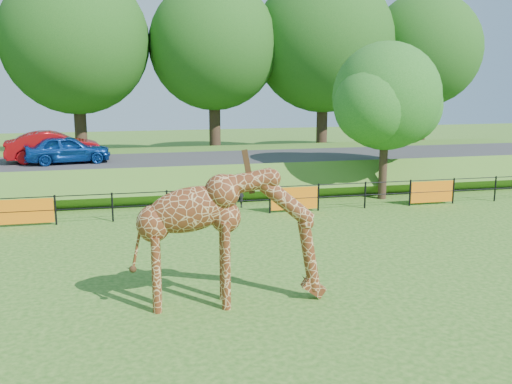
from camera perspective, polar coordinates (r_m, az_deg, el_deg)
ground at (r=14.56m, az=1.48°, el=-9.76°), size 90.00×90.00×0.00m
giraffe at (r=13.22m, az=-2.55°, el=-4.57°), size 4.59×1.16×3.25m
perimeter_fence at (r=21.93m, az=-3.67°, el=-1.01°), size 28.07×0.10×1.10m
embankment at (r=29.22m, az=-6.03°, el=2.28°), size 40.00×9.00×1.30m
road at (r=27.64m, az=-5.69°, el=3.25°), size 40.00×5.00×0.12m
car_blue at (r=27.24m, az=-18.30°, el=4.08°), size 3.91×2.03×1.27m
car_red at (r=27.97m, az=-19.59°, el=4.31°), size 4.41×2.07×1.40m
visitor at (r=23.30m, az=-1.82°, el=0.14°), size 0.54×0.38×1.41m
tree_east at (r=25.31m, az=13.04°, el=8.91°), size 5.40×4.71×6.76m
bg_tree_line at (r=35.60m, az=-4.43°, el=14.50°), size 37.30×8.80×11.82m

